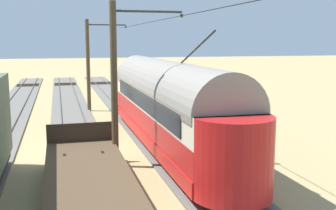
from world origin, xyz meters
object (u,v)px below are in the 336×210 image
at_px(vintage_streetcar, 167,102).
at_px(flatcar_far_siding, 96,208).
at_px(catenary_pole_mid_near, 116,82).
at_px(catenary_pole_foreground, 89,63).

xyz_separation_m(vintage_streetcar, flatcar_far_siding, (4.27, 8.65, -1.41)).
height_order(flatcar_far_siding, catenary_pole_mid_near, catenary_pole_mid_near).
relative_size(vintage_streetcar, flatcar_far_siding, 1.23).
bearing_deg(catenary_pole_mid_near, vintage_streetcar, -139.14).
bearing_deg(catenary_pole_mid_near, flatcar_far_siding, 76.65).
distance_m(vintage_streetcar, flatcar_far_siding, 9.75).
bearing_deg(flatcar_far_siding, vintage_streetcar, -116.28).
bearing_deg(catenary_pole_foreground, flatcar_far_siding, 85.89).
height_order(vintage_streetcar, catenary_pole_foreground, catenary_pole_foreground).
relative_size(vintage_streetcar, catenary_pole_foreground, 2.66).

